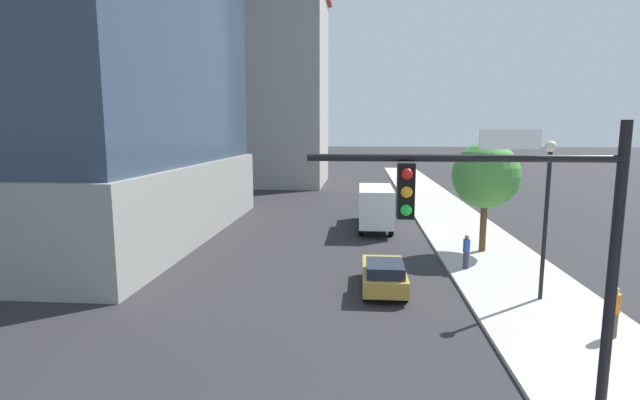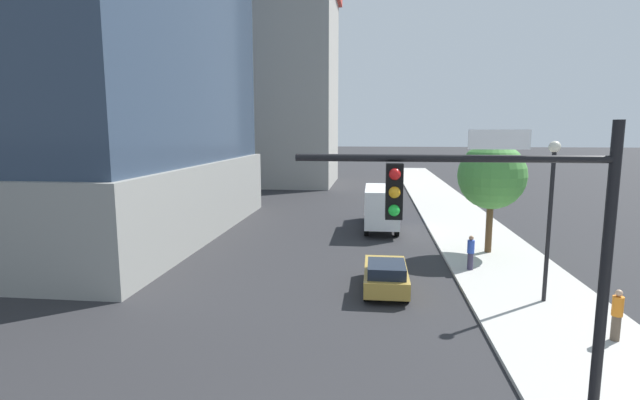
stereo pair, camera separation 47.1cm
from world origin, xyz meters
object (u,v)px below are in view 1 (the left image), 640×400
(street_tree, at_px, (486,176))
(car_gold, at_px, (384,274))
(traffic_light_pole, at_px, (521,240))
(street_lamp, at_px, (547,198))
(pedestrian_blue_shirt, at_px, (466,251))
(box_truck, at_px, (375,205))
(pedestrian_orange_shirt, at_px, (614,311))
(construction_building, at_px, (263,68))

(street_tree, distance_m, car_gold, 9.67)
(traffic_light_pole, height_order, street_lamp, traffic_light_pole)
(pedestrian_blue_shirt, bearing_deg, box_truck, 112.73)
(pedestrian_orange_shirt, relative_size, pedestrian_blue_shirt, 1.01)
(pedestrian_orange_shirt, distance_m, pedestrian_blue_shirt, 8.15)
(construction_building, bearing_deg, box_truck, -63.98)
(construction_building, bearing_deg, car_gold, -71.62)
(street_tree, xyz_separation_m, car_gold, (-5.85, -6.75, -3.70))
(street_tree, distance_m, pedestrian_orange_shirt, 11.72)
(street_lamp, height_order, street_tree, street_lamp)
(construction_building, distance_m, pedestrian_blue_shirt, 44.15)
(car_gold, distance_m, pedestrian_orange_shirt, 8.49)
(construction_building, xyz_separation_m, box_truck, (13.67, -28.00, -13.07))
(street_lamp, height_order, box_truck, street_lamp)
(street_tree, relative_size, pedestrian_blue_shirt, 3.62)
(car_gold, relative_size, pedestrian_orange_shirt, 2.52)
(pedestrian_blue_shirt, bearing_deg, car_gold, -142.84)
(traffic_light_pole, bearing_deg, pedestrian_orange_shirt, 50.76)
(pedestrian_blue_shirt, bearing_deg, construction_building, 115.17)
(box_truck, height_order, pedestrian_blue_shirt, box_truck)
(street_tree, distance_m, pedestrian_blue_shirt, 5.22)
(street_tree, height_order, box_truck, street_tree)
(car_gold, height_order, box_truck, box_truck)
(pedestrian_orange_shirt, bearing_deg, street_tree, 97.27)
(traffic_light_pole, bearing_deg, box_truck, 94.71)
(traffic_light_pole, xyz_separation_m, car_gold, (-1.98, 10.85, -4.13))
(traffic_light_pole, height_order, pedestrian_orange_shirt, traffic_light_pole)
(street_lamp, distance_m, street_tree, 7.65)
(traffic_light_pole, height_order, pedestrian_blue_shirt, traffic_light_pole)
(car_gold, relative_size, box_truck, 0.55)
(traffic_light_pole, distance_m, car_gold, 11.78)
(construction_building, xyz_separation_m, street_tree, (19.52, -34.38, -10.36))
(traffic_light_pole, bearing_deg, car_gold, 100.32)
(box_truck, bearing_deg, traffic_light_pole, -85.29)
(car_gold, height_order, pedestrian_blue_shirt, pedestrian_blue_shirt)
(street_lamp, bearing_deg, street_tree, 92.99)
(street_lamp, xyz_separation_m, car_gold, (-6.25, 0.89, -3.54))
(street_lamp, xyz_separation_m, pedestrian_orange_shirt, (1.02, -3.48, -3.24))
(car_gold, bearing_deg, box_truck, 90.00)
(street_tree, xyz_separation_m, pedestrian_blue_shirt, (-1.68, -3.59, -3.41))
(car_gold, relative_size, pedestrian_blue_shirt, 2.53)
(traffic_light_pole, relative_size, box_truck, 0.88)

